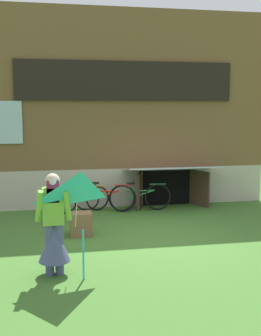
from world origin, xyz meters
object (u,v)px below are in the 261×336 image
object	(u,v)px
kite	(82,199)
bicycle_green	(140,197)
person	(54,233)
bicycle_yellow	(82,199)
wooden_crate	(81,224)
bicycle_red	(104,197)

from	to	relation	value
kite	bicycle_green	distance (m)	5.11
person	bicycle_green	size ratio (longest dim) A/B	1.01
bicycle_yellow	bicycle_green	bearing A→B (deg)	-19.43
wooden_crate	bicycle_red	bearing A→B (deg)	69.84
person	bicycle_yellow	bearing A→B (deg)	59.89
person	bicycle_red	bearing A→B (deg)	52.23
bicycle_green	bicycle_red	xyz separation A→B (m)	(-0.94, 0.08, 0.01)
bicycle_red	bicycle_yellow	distance (m)	0.60
bicycle_green	bicycle_red	bearing A→B (deg)	178.90
person	kite	bearing A→B (deg)	-71.01
person	wooden_crate	xyz separation A→B (m)	(0.59, 2.12, -0.46)
bicycle_yellow	wooden_crate	size ratio (longest dim) A/B	2.98
kite	bicycle_green	world-z (taller)	kite
bicycle_yellow	wooden_crate	xyz separation A→B (m)	(-0.17, -2.11, -0.09)
bicycle_green	bicycle_yellow	xyz separation A→B (m)	(-1.54, 0.11, -0.02)
bicycle_green	wooden_crate	distance (m)	2.64
bicycle_yellow	bicycle_red	bearing A→B (deg)	-17.66
person	bicycle_green	distance (m)	4.74
person	bicycle_yellow	distance (m)	4.32
bicycle_green	wooden_crate	size ratio (longest dim) A/B	3.31
kite	bicycle_red	distance (m)	4.92
kite	bicycle_red	size ratio (longest dim) A/B	1.03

